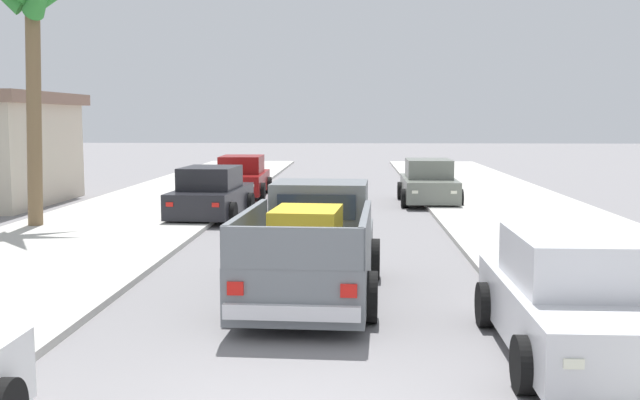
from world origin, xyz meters
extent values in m
cube|color=beige|center=(-5.85, 12.00, 0.06)|extent=(5.39, 60.00, 0.12)
cube|color=beige|center=(5.85, 12.00, 0.06)|extent=(5.39, 60.00, 0.12)
cube|color=silver|center=(-4.55, 12.00, 0.05)|extent=(0.16, 60.00, 0.10)
cube|color=silver|center=(4.55, 12.00, 0.05)|extent=(0.16, 60.00, 0.10)
cube|color=slate|center=(0.06, 5.08, 0.60)|extent=(2.15, 5.18, 0.80)
cube|color=slate|center=(0.13, 6.68, 1.40)|extent=(1.79, 1.58, 0.80)
cube|color=#283342|center=(0.10, 5.92, 1.42)|extent=(1.38, 0.12, 0.44)
cube|color=#283342|center=(0.17, 7.43, 1.42)|extent=(1.46, 0.13, 0.48)
cube|color=slate|center=(-0.89, 4.26, 1.28)|extent=(0.25, 3.30, 0.56)
cube|color=slate|center=(0.93, 4.18, 1.28)|extent=(0.25, 3.30, 0.56)
cube|color=slate|center=(-0.06, 2.57, 1.28)|extent=(1.88, 0.19, 0.56)
cube|color=silver|center=(-0.06, 2.48, 0.44)|extent=(1.83, 0.20, 0.20)
cylinder|color=black|center=(-0.85, 6.65, 0.38)|extent=(0.29, 0.77, 0.76)
cylinder|color=black|center=(1.11, 6.56, 0.38)|extent=(0.29, 0.77, 0.76)
cylinder|color=black|center=(-0.99, 3.72, 0.38)|extent=(0.29, 0.77, 0.76)
cylinder|color=black|center=(0.97, 3.63, 0.38)|extent=(0.29, 0.77, 0.76)
cube|color=red|center=(-0.81, 2.54, 0.74)|extent=(0.22, 0.05, 0.18)
cube|color=red|center=(0.69, 2.48, 0.74)|extent=(0.22, 0.05, 0.18)
cube|color=gold|center=(0.02, 4.32, 1.30)|extent=(1.11, 1.42, 0.59)
cube|color=slate|center=(3.37, 18.92, 0.54)|extent=(1.81, 4.22, 0.72)
cube|color=slate|center=(3.37, 19.02, 1.22)|extent=(1.55, 2.12, 0.64)
cube|color=#283342|center=(3.36, 18.05, 1.20)|extent=(1.37, 0.10, 0.52)
cube|color=#283342|center=(3.38, 19.99, 1.20)|extent=(1.34, 0.10, 0.50)
cylinder|color=black|center=(4.26, 17.61, 0.32)|extent=(0.23, 0.64, 0.64)
cylinder|color=black|center=(2.45, 17.63, 0.32)|extent=(0.23, 0.64, 0.64)
cylinder|color=black|center=(4.29, 20.21, 0.32)|extent=(0.23, 0.64, 0.64)
cylinder|color=black|center=(2.48, 20.24, 0.32)|extent=(0.23, 0.64, 0.64)
cube|color=red|center=(4.03, 21.02, 0.64)|extent=(0.20, 0.04, 0.12)
cube|color=white|center=(3.96, 16.80, 0.61)|extent=(0.20, 0.04, 0.10)
cube|color=red|center=(2.76, 21.04, 0.64)|extent=(0.20, 0.04, 0.12)
cube|color=white|center=(2.73, 16.82, 0.61)|extent=(0.20, 0.04, 0.10)
cube|color=black|center=(-3.47, 14.85, 0.54)|extent=(1.98, 4.29, 0.72)
cube|color=black|center=(-3.48, 14.75, 1.22)|extent=(1.63, 2.18, 0.64)
cube|color=#283342|center=(-3.42, 15.72, 1.20)|extent=(1.37, 0.15, 0.52)
cube|color=#283342|center=(-3.53, 13.78, 1.20)|extent=(1.34, 0.15, 0.50)
cylinder|color=black|center=(-4.30, 16.20, 0.32)|extent=(0.25, 0.65, 0.64)
cylinder|color=black|center=(-2.50, 16.10, 0.32)|extent=(0.25, 0.65, 0.64)
cylinder|color=black|center=(-4.44, 13.60, 0.32)|extent=(0.25, 0.65, 0.64)
cylinder|color=black|center=(-2.64, 13.50, 0.32)|extent=(0.25, 0.65, 0.64)
cube|color=red|center=(-4.22, 12.77, 0.64)|extent=(0.20, 0.05, 0.12)
cube|color=white|center=(-3.97, 16.99, 0.61)|extent=(0.20, 0.05, 0.10)
cube|color=red|center=(-2.95, 12.71, 0.64)|extent=(0.20, 0.05, 0.12)
cube|color=white|center=(-2.74, 16.92, 0.61)|extent=(0.20, 0.05, 0.10)
cube|color=silver|center=(3.53, 2.18, 0.54)|extent=(1.81, 4.22, 0.72)
cube|color=silver|center=(3.53, 2.28, 1.22)|extent=(1.55, 2.12, 0.64)
cube|color=#283342|center=(3.51, 1.31, 1.20)|extent=(1.37, 0.10, 0.52)
cube|color=#283342|center=(3.54, 3.25, 1.20)|extent=(1.34, 0.10, 0.50)
cylinder|color=black|center=(2.61, 0.89, 0.32)|extent=(0.23, 0.64, 0.64)
cylinder|color=black|center=(4.44, 3.47, 0.32)|extent=(0.23, 0.64, 0.64)
cylinder|color=black|center=(2.64, 3.49, 0.32)|extent=(0.23, 0.64, 0.64)
cube|color=red|center=(4.18, 4.28, 0.64)|extent=(0.20, 0.04, 0.12)
cube|color=red|center=(2.92, 4.29, 0.64)|extent=(0.20, 0.04, 0.12)
cube|color=white|center=(2.88, 0.08, 0.61)|extent=(0.20, 0.04, 0.10)
cube|color=red|center=(-2.71, 0.13, 0.64)|extent=(0.20, 0.04, 0.12)
cube|color=maroon|center=(-3.48, 20.98, 0.54)|extent=(1.84, 4.23, 0.72)
cube|color=maroon|center=(-3.49, 21.08, 1.22)|extent=(1.56, 2.13, 0.64)
cube|color=#283342|center=(-3.47, 20.11, 1.20)|extent=(1.37, 0.11, 0.52)
cube|color=#283342|center=(-3.51, 22.05, 1.20)|extent=(1.34, 0.11, 0.50)
cylinder|color=black|center=(-2.56, 19.70, 0.32)|extent=(0.23, 0.64, 0.64)
cylinder|color=black|center=(-4.36, 19.66, 0.32)|extent=(0.23, 0.64, 0.64)
cylinder|color=black|center=(-2.61, 22.30, 0.32)|extent=(0.23, 0.64, 0.64)
cylinder|color=black|center=(-4.41, 22.26, 0.32)|extent=(0.23, 0.64, 0.64)
cube|color=red|center=(-2.89, 23.10, 0.64)|extent=(0.20, 0.04, 0.12)
cube|color=white|center=(-2.83, 18.88, 0.61)|extent=(0.20, 0.04, 0.10)
cube|color=red|center=(-4.16, 23.08, 0.64)|extent=(0.20, 0.04, 0.12)
cube|color=white|center=(-4.06, 18.86, 0.61)|extent=(0.20, 0.04, 0.10)
cylinder|color=brown|center=(-7.74, 12.56, 3.44)|extent=(0.38, 0.82, 6.88)
camera|label=1|loc=(0.73, -7.03, 2.98)|focal=41.87mm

